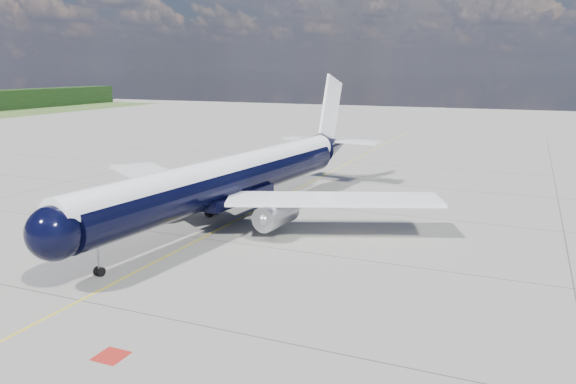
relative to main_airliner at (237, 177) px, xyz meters
name	(u,v)px	position (x,y,z in m)	size (l,w,h in m)	color
ground	(289,193)	(-0.02, 13.20, -4.40)	(320.00, 320.00, 0.00)	gray
taxiway_centerline	(272,202)	(-0.02, 8.20, -4.40)	(0.16, 160.00, 0.01)	yellow
red_marking	(111,356)	(6.78, -26.80, -4.40)	(1.60, 1.60, 0.01)	maroon
main_airliner	(237,177)	(0.00, 0.00, 0.00)	(40.11, 49.08, 14.18)	black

